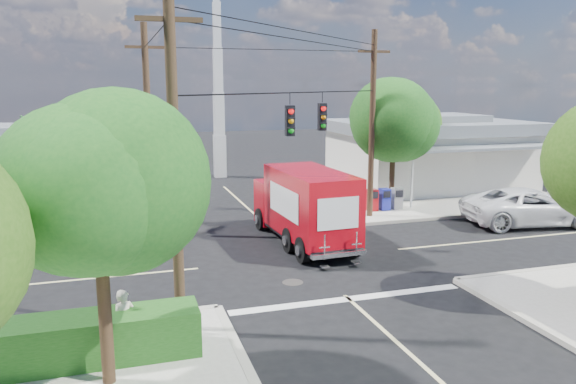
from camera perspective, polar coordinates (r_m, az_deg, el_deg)
name	(u,v)px	position (r m, az deg, el deg)	size (l,w,h in m)	color
ground	(304,258)	(21.40, 1.60, -6.76)	(120.00, 120.00, 0.00)	black
sidewalk_ne	(414,190)	(35.46, 12.64, 0.16)	(14.12, 14.12, 0.14)	#9F9A90
sidewalk_nw	(30,214)	(31.14, -24.73, -2.04)	(14.12, 14.12, 0.14)	#9F9A90
road_markings	(317,270)	(20.08, 2.97, -7.95)	(32.00, 32.00, 0.01)	beige
building_ne	(429,151)	(36.87, 14.14, 4.03)	(11.80, 10.20, 4.50)	silver
building_nw	(7,168)	(32.50, -26.64, 2.16)	(10.80, 10.20, 4.30)	beige
radio_tower	(218,97)	(39.95, -7.08, 9.55)	(0.80, 0.80, 17.00)	silver
tree_sw_front	(97,192)	(11.96, -18.79, 0.00)	(3.88, 3.78, 6.03)	#422D1C
tree_ne_front	(395,119)	(29.54, 10.77, 7.33)	(4.21, 4.14, 6.66)	#422D1C
tree_ne_back	(417,126)	(32.76, 12.98, 6.55)	(3.77, 3.66, 5.82)	#422D1C
palm_nw_front	(92,117)	(26.85, -19.27, 7.19)	(3.01, 3.08, 5.59)	#422D1C
palm_nw_back	(48,124)	(28.51, -23.17, 6.35)	(3.01, 3.08, 5.19)	#422D1C
utility_poles	(252,133)	(21.57, -3.73, 6.04)	(12.00, 10.68, 9.00)	#473321
picket_fence	(74,327)	(14.92, -20.94, -12.72)	(5.94, 0.06, 1.00)	silver
hedge_sw	(62,342)	(14.20, -21.96, -13.98)	(6.20, 1.20, 1.10)	#174812
vending_boxes	(384,199)	(29.25, 9.77, -0.73)	(1.90, 0.50, 1.10)	#A20D13
delivery_truck	(304,206)	(23.04, 1.65, -1.40)	(2.65, 7.34, 3.13)	black
parked_car	(530,207)	(28.61, 23.38, -1.37)	(2.86, 6.20, 1.72)	silver
pedestrian	(125,322)	(14.23, -16.24, -12.53)	(0.57, 0.37, 1.56)	beige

